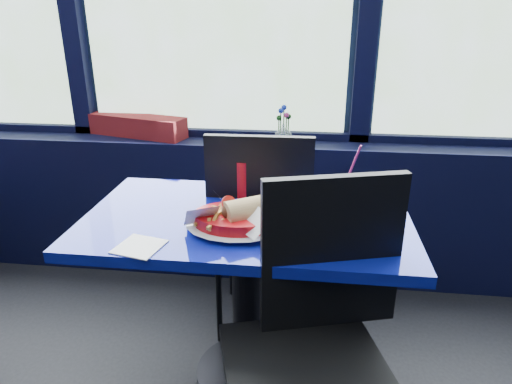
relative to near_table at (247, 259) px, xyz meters
name	(u,v)px	position (x,y,z in m)	size (l,w,h in m)	color
window_sill	(217,206)	(-0.30, 0.87, -0.17)	(5.00, 0.26, 0.80)	black
near_table	(247,259)	(0.00, 0.00, 0.00)	(1.20, 0.70, 0.75)	black
chair_near_front	(317,328)	(0.27, -0.41, 0.02)	(0.57, 0.57, 1.02)	black
chair_near_back	(263,222)	(0.03, 0.31, 0.01)	(0.47, 0.47, 1.01)	black
planter_box	(137,126)	(-0.75, 0.90, 0.29)	(0.57, 0.14, 0.11)	maroon
flower_vase	(283,131)	(0.07, 0.87, 0.29)	(0.11, 0.11, 0.20)	silver
food_basket	(238,217)	(-0.02, -0.10, 0.22)	(0.34, 0.34, 0.11)	#B60C11
ketchup_bottle	(242,176)	(-0.04, 0.18, 0.27)	(0.05, 0.05, 0.20)	#B60C11
soda_cup	(345,202)	(0.36, 0.00, 0.25)	(0.09, 0.09, 0.29)	#0C1388
napkin	(139,247)	(-0.31, -0.28, 0.18)	(0.14, 0.14, 0.00)	white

